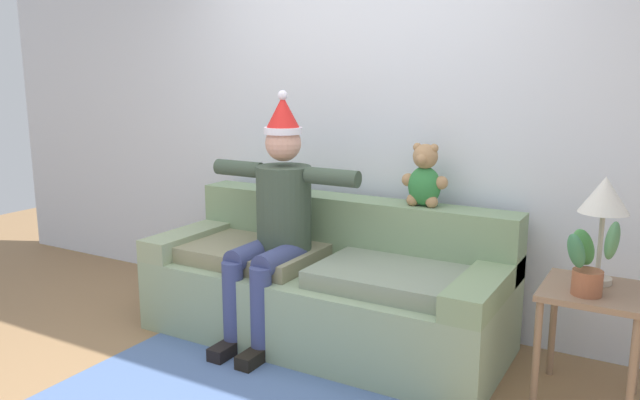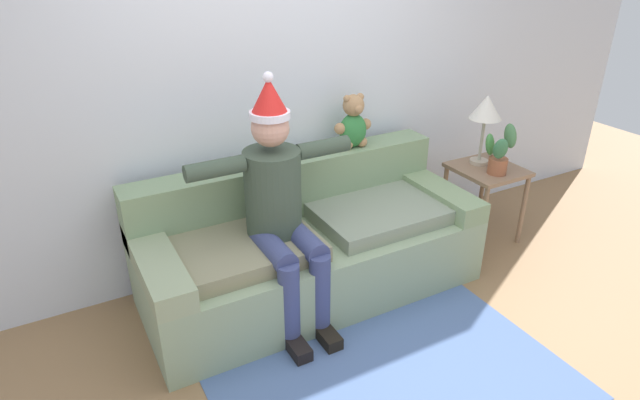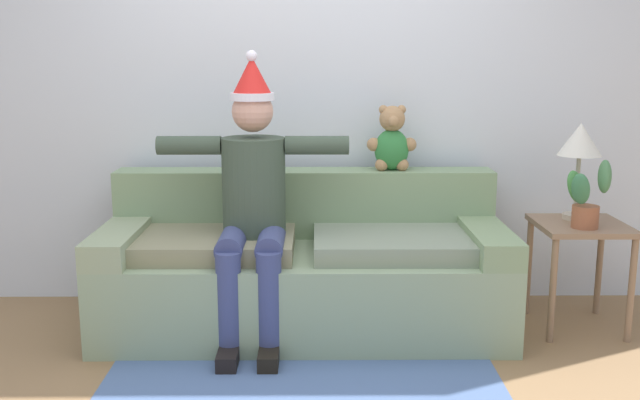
{
  "view_description": "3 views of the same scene",
  "coord_description": "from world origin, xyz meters",
  "px_view_note": "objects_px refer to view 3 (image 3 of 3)",
  "views": [
    {
      "loc": [
        1.81,
        -2.2,
        1.63
      ],
      "look_at": [
        0.01,
        0.91,
        0.9
      ],
      "focal_mm": 34.98,
      "sensor_mm": 36.0,
      "label": 1
    },
    {
      "loc": [
        -1.41,
        -1.72,
        2.18
      ],
      "look_at": [
        0.02,
        0.88,
        0.72
      ],
      "focal_mm": 30.03,
      "sensor_mm": 36.0,
      "label": 2
    },
    {
      "loc": [
        0.06,
        -2.88,
        1.5
      ],
      "look_at": [
        0.09,
        0.89,
        0.75
      ],
      "focal_mm": 40.54,
      "sensor_mm": 36.0,
      "label": 3
    }
  ],
  "objects_px": {
    "couch": "(304,268)",
    "person_seated": "(252,196)",
    "teddy_bear": "(392,141)",
    "side_table": "(580,241)",
    "potted_plant": "(586,198)",
    "table_lamp": "(580,144)"
  },
  "relations": [
    {
      "from": "teddy_bear",
      "to": "side_table",
      "type": "bearing_deg",
      "value": -18.16
    },
    {
      "from": "side_table",
      "to": "table_lamp",
      "type": "relative_size",
      "value": 1.11
    },
    {
      "from": "person_seated",
      "to": "table_lamp",
      "type": "xyz_separation_m",
      "value": [
        1.79,
        0.22,
        0.24
      ]
    },
    {
      "from": "couch",
      "to": "person_seated",
      "type": "distance_m",
      "value": 0.55
    },
    {
      "from": "teddy_bear",
      "to": "couch",
      "type": "bearing_deg",
      "value": -150.79
    },
    {
      "from": "teddy_bear",
      "to": "potted_plant",
      "type": "relative_size",
      "value": 1.0
    },
    {
      "from": "teddy_bear",
      "to": "potted_plant",
      "type": "distance_m",
      "value": 1.11
    },
    {
      "from": "couch",
      "to": "potted_plant",
      "type": "distance_m",
      "value": 1.57
    },
    {
      "from": "person_seated",
      "to": "table_lamp",
      "type": "bearing_deg",
      "value": 6.9
    },
    {
      "from": "teddy_bear",
      "to": "person_seated",
      "type": "bearing_deg",
      "value": -149.96
    },
    {
      "from": "teddy_bear",
      "to": "side_table",
      "type": "relative_size",
      "value": 0.64
    },
    {
      "from": "couch",
      "to": "side_table",
      "type": "bearing_deg",
      "value": -1.82
    },
    {
      "from": "couch",
      "to": "person_seated",
      "type": "height_order",
      "value": "person_seated"
    },
    {
      "from": "person_seated",
      "to": "teddy_bear",
      "type": "height_order",
      "value": "person_seated"
    },
    {
      "from": "couch",
      "to": "table_lamp",
      "type": "bearing_deg",
      "value": 1.93
    },
    {
      "from": "potted_plant",
      "to": "table_lamp",
      "type": "bearing_deg",
      "value": 83.65
    },
    {
      "from": "side_table",
      "to": "potted_plant",
      "type": "bearing_deg",
      "value": -102.52
    },
    {
      "from": "couch",
      "to": "potted_plant",
      "type": "height_order",
      "value": "potted_plant"
    },
    {
      "from": "person_seated",
      "to": "side_table",
      "type": "bearing_deg",
      "value": 3.73
    },
    {
      "from": "person_seated",
      "to": "table_lamp",
      "type": "relative_size",
      "value": 2.84
    },
    {
      "from": "couch",
      "to": "teddy_bear",
      "type": "distance_m",
      "value": 0.9
    },
    {
      "from": "couch",
      "to": "side_table",
      "type": "height_order",
      "value": "couch"
    }
  ]
}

